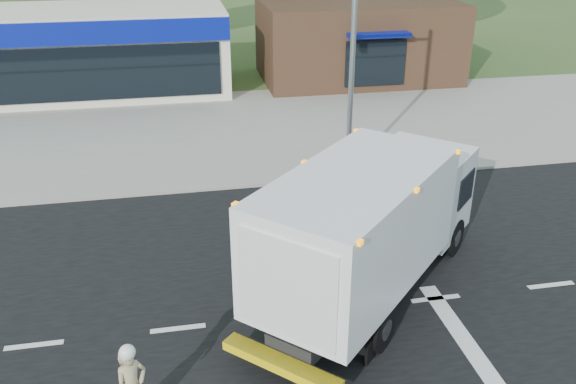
{
  "coord_description": "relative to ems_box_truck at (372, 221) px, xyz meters",
  "views": [
    {
      "loc": [
        -2.65,
        -11.05,
        8.41
      ],
      "look_at": [
        0.02,
        2.94,
        1.7
      ],
      "focal_mm": 38.0,
      "sensor_mm": 36.0,
      "label": 1
    }
  ],
  "objects": [
    {
      "name": "lane_markings",
      "position": [
        -0.12,
        -1.83,
        -1.98
      ],
      "size": [
        55.2,
        7.0,
        0.01
      ],
      "color": "silver",
      "rests_on": "road_asphalt"
    },
    {
      "name": "ground",
      "position": [
        -1.47,
        -0.47,
        -2.0
      ],
      "size": [
        120.0,
        120.0,
        0.0
      ],
      "primitive_type": "plane",
      "color": "#385123",
      "rests_on": "ground"
    },
    {
      "name": "ems_box_truck",
      "position": [
        0.0,
        0.0,
        0.0
      ],
      "size": [
        7.14,
        7.29,
        3.46
      ],
      "rotation": [
        0.0,
        0.0,
        0.81
      ],
      "color": "black",
      "rests_on": "ground"
    },
    {
      "name": "sidewalk",
      "position": [
        -1.47,
        7.73,
        -1.94
      ],
      "size": [
        60.0,
        2.4,
        0.12
      ],
      "primitive_type": "cube",
      "color": "gray",
      "rests_on": "ground"
    },
    {
      "name": "brown_storefront",
      "position": [
        5.53,
        19.51,
        0.01
      ],
      "size": [
        10.0,
        6.7,
        4.0
      ],
      "color": "#382316",
      "rests_on": "ground"
    },
    {
      "name": "parking_apron",
      "position": [
        -1.47,
        13.53,
        -1.99
      ],
      "size": [
        60.0,
        9.0,
        0.02
      ],
      "primitive_type": "cube",
      "color": "gray",
      "rests_on": "ground"
    },
    {
      "name": "road_asphalt",
      "position": [
        -1.47,
        -0.47,
        -1.99
      ],
      "size": [
        60.0,
        14.0,
        0.02
      ],
      "primitive_type": "cube",
      "color": "black",
      "rests_on": "ground"
    },
    {
      "name": "retail_strip_mall",
      "position": [
        -10.47,
        19.45,
        0.02
      ],
      "size": [
        18.0,
        6.2,
        4.0
      ],
      "color": "beige",
      "rests_on": "ground"
    },
    {
      "name": "traffic_signal_pole",
      "position": [
        0.89,
        7.13,
        2.93
      ],
      "size": [
        3.51,
        0.25,
        8.0
      ],
      "color": "gray",
      "rests_on": "ground"
    }
  ]
}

